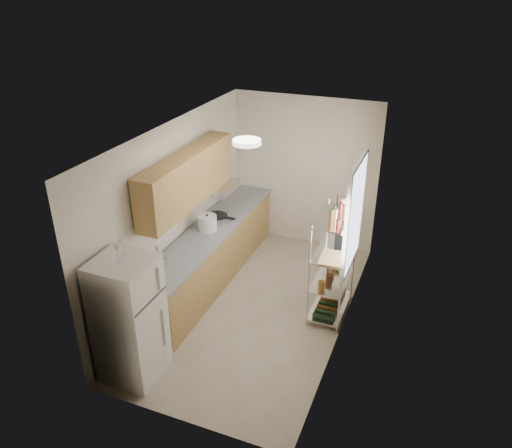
{
  "coord_description": "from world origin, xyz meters",
  "views": [
    {
      "loc": [
        2.18,
        -5.49,
        4.35
      ],
      "look_at": [
        -0.1,
        0.25,
        1.22
      ],
      "focal_mm": 35.0,
      "sensor_mm": 36.0,
      "label": 1
    }
  ],
  "objects_px": {
    "rice_cooker": "(207,223)",
    "cutting_board": "(333,259)",
    "espresso_machine": "(342,235)",
    "frying_pan_large": "(217,215)",
    "refrigerator": "(129,320)"
  },
  "relations": [
    {
      "from": "refrigerator",
      "to": "rice_cooker",
      "type": "height_order",
      "value": "refrigerator"
    },
    {
      "from": "frying_pan_large",
      "to": "espresso_machine",
      "type": "relative_size",
      "value": 1.0
    },
    {
      "from": "refrigerator",
      "to": "espresso_machine",
      "type": "xyz_separation_m",
      "value": [
        1.93,
        2.25,
        0.36
      ]
    },
    {
      "from": "refrigerator",
      "to": "espresso_machine",
      "type": "relative_size",
      "value": 5.72
    },
    {
      "from": "cutting_board",
      "to": "espresso_machine",
      "type": "height_order",
      "value": "espresso_machine"
    },
    {
      "from": "rice_cooker",
      "to": "cutting_board",
      "type": "height_order",
      "value": "rice_cooker"
    },
    {
      "from": "cutting_board",
      "to": "espresso_machine",
      "type": "xyz_separation_m",
      "value": [
        0.0,
        0.46,
        0.12
      ]
    },
    {
      "from": "rice_cooker",
      "to": "frying_pan_large",
      "type": "relative_size",
      "value": 1.03
    },
    {
      "from": "refrigerator",
      "to": "cutting_board",
      "type": "xyz_separation_m",
      "value": [
        1.92,
        1.8,
        0.24
      ]
    },
    {
      "from": "refrigerator",
      "to": "rice_cooker",
      "type": "distance_m",
      "value": 2.15
    },
    {
      "from": "rice_cooker",
      "to": "frying_pan_large",
      "type": "height_order",
      "value": "rice_cooker"
    },
    {
      "from": "rice_cooker",
      "to": "cutting_board",
      "type": "bearing_deg",
      "value": -9.74
    },
    {
      "from": "rice_cooker",
      "to": "frying_pan_large",
      "type": "distance_m",
      "value": 0.46
    },
    {
      "from": "refrigerator",
      "to": "rice_cooker",
      "type": "bearing_deg",
      "value": 91.8
    },
    {
      "from": "cutting_board",
      "to": "frying_pan_large",
      "type": "bearing_deg",
      "value": 159.0
    }
  ]
}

